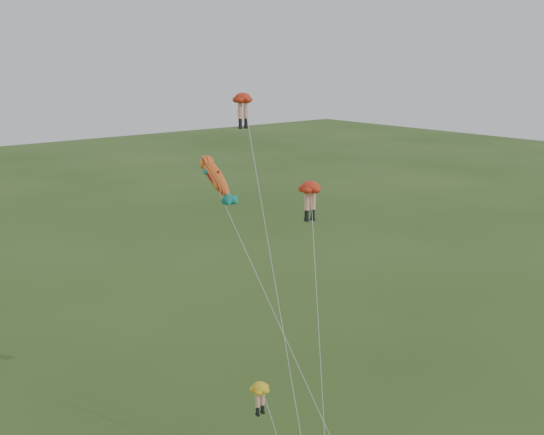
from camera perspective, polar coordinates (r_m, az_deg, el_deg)
legs_kite_red_high at (r=37.81m, az=-2.63°, el=10.21°), size 5.31×12.31×20.29m
legs_kite_red_mid at (r=35.02m, az=3.63°, el=2.16°), size 4.72×6.71×15.48m
legs_kite_yellow at (r=30.08m, az=-0.97°, el=-16.38°), size 1.76×2.76×7.39m
fish_kite at (r=34.25m, az=-5.31°, el=3.77°), size 2.45×11.74×17.24m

